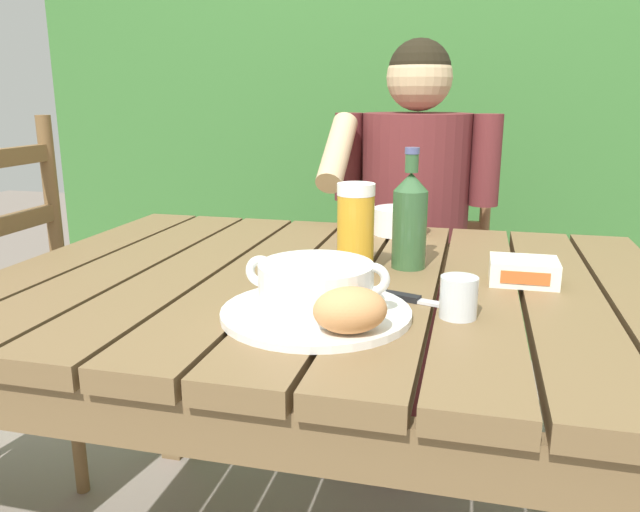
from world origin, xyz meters
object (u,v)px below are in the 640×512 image
(serving_plate, at_px, (316,313))
(beer_glass, at_px, (356,229))
(beer_bottle, at_px, (410,219))
(table_knife, at_px, (418,300))
(butter_tub, at_px, (524,271))
(bread_roll, at_px, (350,310))
(water_glass_small, at_px, (459,297))
(diner_bowl, at_px, (400,221))
(person_eating, at_px, (412,217))
(soup_bowl, at_px, (316,285))
(chair_near_diner, at_px, (416,278))

(serving_plate, relative_size, beer_glass, 1.70)
(beer_bottle, bearing_deg, table_knife, -79.64)
(butter_tub, bearing_deg, bread_roll, -126.27)
(water_glass_small, bearing_deg, bread_roll, -137.48)
(beer_bottle, xyz_separation_m, water_glass_small, (0.11, -0.27, -0.07))
(bread_roll, relative_size, table_knife, 0.80)
(butter_tub, height_order, diner_bowl, diner_bowl)
(bread_roll, bearing_deg, person_eating, 91.10)
(serving_plate, relative_size, soup_bowl, 1.30)
(person_eating, relative_size, water_glass_small, 19.19)
(person_eating, bearing_deg, beer_glass, -93.04)
(chair_near_diner, bearing_deg, beer_glass, -92.56)
(water_glass_small, bearing_deg, table_knife, 140.18)
(beer_bottle, height_order, table_knife, beer_bottle)
(person_eating, relative_size, butter_tub, 10.39)
(butter_tub, bearing_deg, chair_near_diner, 106.80)
(serving_plate, bearing_deg, soup_bowl, 90.00)
(diner_bowl, bearing_deg, person_eating, 90.48)
(bread_roll, bearing_deg, butter_tub, 53.73)
(soup_bowl, height_order, butter_tub, soup_bowl)
(beer_bottle, xyz_separation_m, butter_tub, (0.21, -0.06, -0.08))
(person_eating, distance_m, table_knife, 0.86)
(beer_bottle, bearing_deg, diner_bowl, 100.23)
(beer_bottle, bearing_deg, serving_plate, -108.62)
(beer_bottle, relative_size, table_knife, 1.49)
(chair_near_diner, bearing_deg, bread_roll, -89.21)
(person_eating, xyz_separation_m, diner_bowl, (0.00, -0.33, 0.05))
(beer_bottle, bearing_deg, chair_near_diner, 93.75)
(soup_bowl, relative_size, beer_bottle, 0.96)
(soup_bowl, bearing_deg, bread_roll, -49.40)
(serving_plate, height_order, bread_roll, bread_roll)
(soup_bowl, bearing_deg, beer_glass, 87.23)
(beer_glass, bearing_deg, beer_bottle, 34.08)
(beer_bottle, bearing_deg, bread_roll, -95.38)
(bread_roll, height_order, table_knife, bread_roll)
(beer_glass, distance_m, water_glass_small, 0.29)
(serving_plate, distance_m, butter_tub, 0.41)
(bread_roll, distance_m, beer_glass, 0.34)
(water_glass_small, bearing_deg, serving_plate, -166.79)
(person_eating, bearing_deg, diner_bowl, -89.52)
(serving_plate, bearing_deg, beer_bottle, 71.38)
(person_eating, relative_size, serving_plate, 4.21)
(butter_tub, xyz_separation_m, table_knife, (-0.17, -0.16, -0.02))
(soup_bowl, bearing_deg, water_glass_small, 13.21)
(chair_near_diner, height_order, person_eating, person_eating)
(soup_bowl, xyz_separation_m, bread_roll, (0.07, -0.08, -0.01))
(butter_tub, relative_size, diner_bowl, 0.92)
(chair_near_diner, bearing_deg, table_knife, -84.89)
(soup_bowl, distance_m, water_glass_small, 0.22)
(water_glass_small, distance_m, table_knife, 0.09)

